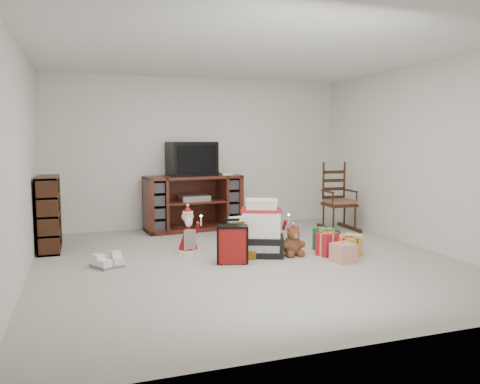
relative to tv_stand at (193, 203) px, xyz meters
name	(u,v)px	position (x,y,z in m)	size (l,w,h in m)	color
room	(249,159)	(0.18, -2.19, 0.80)	(5.01, 5.01, 2.51)	beige
tv_stand	(193,203)	(0.00, 0.00, 0.00)	(1.61, 0.70, 0.90)	#4D2116
bookshelf	(49,215)	(-2.16, -0.78, 0.03)	(0.27, 0.82, 1.00)	#3A1E0F
rocking_chair	(337,205)	(2.28, -0.70, -0.06)	(0.49, 0.78, 1.15)	#3A1E0F
gift_pile	(261,232)	(0.43, -1.98, -0.14)	(0.68, 0.59, 0.71)	black
red_suitcase	(232,244)	(-0.04, -2.22, -0.22)	(0.39, 0.27, 0.53)	maroon
stocking	(238,238)	(0.07, -2.12, -0.17)	(0.26, 0.11, 0.55)	#0B6A0D
teddy_bear	(293,243)	(0.81, -2.10, -0.29)	(0.25, 0.22, 0.37)	brown
santa_figurine	(276,231)	(0.81, -1.56, -0.23)	(0.28, 0.27, 0.58)	maroon
mrs_claus_figurine	(188,234)	(-0.42, -1.49, -0.21)	(0.31, 0.29, 0.63)	maroon
sneaker_pair	(109,262)	(-1.45, -1.91, -0.40)	(0.41, 0.33, 0.11)	white
gift_cluster	(337,245)	(1.38, -2.24, -0.32)	(0.74, 0.83, 0.25)	red
crt_television	(192,159)	(-0.01, 0.04, 0.72)	(0.79, 0.61, 0.55)	black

